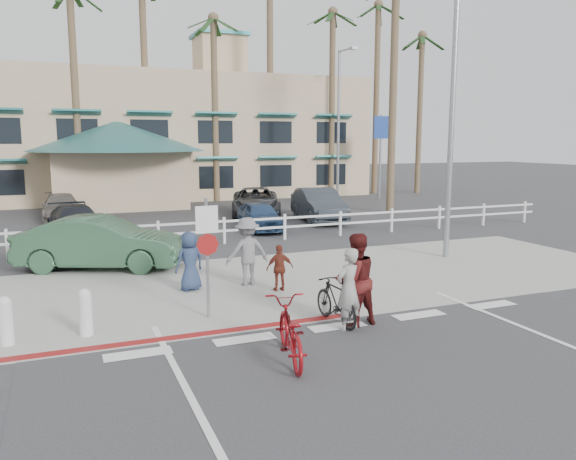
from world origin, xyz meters
name	(u,v)px	position (x,y,z in m)	size (l,w,h in m)	color
ground	(351,336)	(0.00, 0.00, 0.00)	(140.00, 140.00, 0.00)	#333335
bike_path	(410,375)	(0.00, -2.00, 0.00)	(12.00, 16.00, 0.01)	#333335
sidewalk_plaza	(271,283)	(0.00, 4.50, 0.01)	(22.00, 7.00, 0.01)	gray
cross_street	(229,255)	(0.00, 8.50, 0.00)	(40.00, 5.00, 0.01)	#333335
parking_lot	(175,219)	(0.00, 18.00, 0.00)	(50.00, 16.00, 0.01)	#333335
curb_red	(186,336)	(-3.00, 1.20, 0.01)	(7.00, 0.25, 0.02)	maroon
rail_fence	(227,231)	(0.50, 10.50, 0.50)	(29.40, 0.16, 1.00)	silver
building	(165,113)	(2.00, 31.00, 5.65)	(28.00, 16.00, 11.30)	tan
sign_post	(207,252)	(-2.30, 2.20, 1.45)	(0.50, 0.10, 2.90)	gray
bollard_0	(85,312)	(-4.80, 2.00, 0.47)	(0.26, 0.26, 0.95)	silver
bollard_1	(6,321)	(-6.20, 2.00, 0.47)	(0.26, 0.26, 0.95)	silver
streetlight_0	(452,118)	(6.50, 5.50, 4.50)	(0.60, 2.00, 9.00)	gray
streetlight_1	(338,125)	(12.00, 24.00, 4.75)	(0.60, 2.00, 9.50)	gray
info_sign	(380,156)	(14.00, 22.00, 2.80)	(1.20, 0.16, 5.60)	navy
palm_3	(75,82)	(-4.00, 25.00, 7.00)	(4.00, 4.00, 14.00)	black
palm_4	(145,78)	(0.00, 26.00, 7.50)	(4.00, 4.00, 15.00)	black
palm_5	(215,95)	(4.00, 25.00, 6.50)	(4.00, 4.00, 13.00)	black
palm_6	(270,67)	(8.00, 26.00, 8.50)	(4.00, 4.00, 17.00)	black
palm_7	(332,91)	(12.00, 25.00, 7.00)	(4.00, 4.00, 14.00)	black
palm_8	(377,87)	(16.00, 26.00, 7.50)	(4.00, 4.00, 15.00)	black
palm_9	(420,102)	(19.00, 25.00, 6.50)	(4.00, 4.00, 13.00)	black
palm_11	(394,77)	(11.00, 16.00, 7.00)	(4.00, 4.00, 14.00)	black
bike_red	(290,331)	(-1.58, -0.66, 0.53)	(0.70, 2.00, 1.05)	maroon
rider_red	(349,289)	(0.13, 0.38, 0.84)	(0.62, 0.40, 1.69)	gray
bike_black	(336,301)	(0.08, 0.82, 0.48)	(0.45, 1.60, 0.96)	black
rider_black	(355,280)	(0.40, 0.59, 0.96)	(0.94, 0.73, 1.93)	#4B1312
pedestrian_a	(247,252)	(-0.65, 4.53, 0.90)	(1.17, 0.67, 1.81)	slate
pedestrian_child	(280,268)	(-0.08, 3.64, 0.60)	(0.70, 0.29, 1.20)	maroon
pedestrian_b	(190,261)	(-2.18, 4.56, 0.76)	(0.75, 0.49, 1.53)	navy
car_white_sedan	(100,243)	(-4.10, 7.96, 0.79)	(1.66, 4.77, 1.57)	#2C5036
lot_car_1	(76,222)	(-4.60, 14.08, 0.63)	(1.76, 4.33, 1.26)	black
lot_car_2	(260,216)	(2.71, 13.10, 0.61)	(1.43, 3.56, 1.21)	navy
lot_car_3	(318,205)	(6.15, 14.57, 0.78)	(1.64, 4.71, 1.55)	#2B3239
lot_car_4	(61,207)	(-5.11, 19.76, 0.61)	(1.71, 4.21, 1.22)	slate
lot_car_5	(256,202)	(4.07, 17.64, 0.70)	(2.34, 5.07, 1.41)	#2B2B2E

